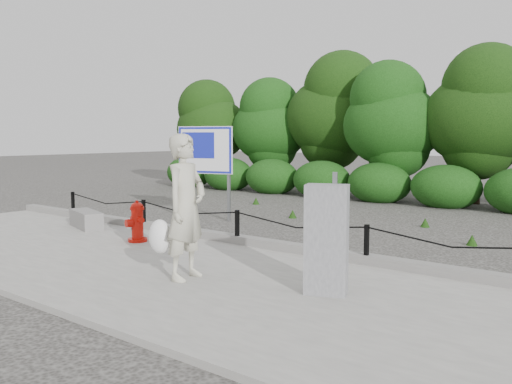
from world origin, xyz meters
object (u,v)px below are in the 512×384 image
Objects in this scene: fire_hydrant at (137,222)px; advertising_sign at (205,154)px; concrete_block at (86,219)px; pedestrian at (184,209)px; utility_cabinet at (327,239)px.

fire_hydrant is 3.33m from advertising_sign.
pedestrian is at bearing -19.07° from concrete_block.
fire_hydrant is 0.34× the size of advertising_sign.
advertising_sign is at bearing 31.47° from pedestrian.
pedestrian is 4.80m from concrete_block.
utility_cabinet is at bearing 6.42° from fire_hydrant.
concrete_block is (-1.99, 0.30, -0.18)m from fire_hydrant.
pedestrian is at bearing -66.31° from advertising_sign.
advertising_sign is (0.90, 2.64, 1.29)m from concrete_block.
fire_hydrant is 2.02m from concrete_block.
fire_hydrant reaches higher than concrete_block.
pedestrian is at bearing 174.64° from utility_cabinet.
pedestrian is 5.54m from advertising_sign.
utility_cabinet reaches higher than concrete_block.
utility_cabinet is (4.34, -0.69, 0.31)m from fire_hydrant.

